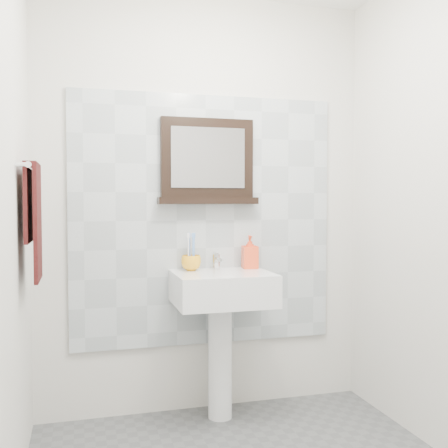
# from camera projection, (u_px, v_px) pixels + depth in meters

# --- Properties ---
(back_wall) EXTENTS (2.00, 0.01, 2.50)m
(back_wall) POSITION_uv_depth(u_px,v_px,m) (205.00, 204.00, 3.17)
(back_wall) COLOR silver
(back_wall) RESTS_ON ground
(left_wall) EXTENTS (0.01, 2.20, 2.50)m
(left_wall) POSITION_uv_depth(u_px,v_px,m) (2.00, 205.00, 1.84)
(left_wall) COLOR silver
(left_wall) RESTS_ON ground
(splashback) EXTENTS (1.60, 0.02, 1.50)m
(splashback) POSITION_uv_depth(u_px,v_px,m) (205.00, 220.00, 3.16)
(splashback) COLOR #B0BABF
(splashback) RESTS_ON back_wall
(pedestal_sink) EXTENTS (0.55, 0.44, 0.96)m
(pedestal_sink) POSITION_uv_depth(u_px,v_px,m) (222.00, 304.00, 2.99)
(pedestal_sink) COLOR white
(pedestal_sink) RESTS_ON ground
(toothbrush_cup) EXTENTS (0.12, 0.12, 0.09)m
(toothbrush_cup) POSITION_uv_depth(u_px,v_px,m) (191.00, 263.00, 3.05)
(toothbrush_cup) COLOR #FFAE1E
(toothbrush_cup) RESTS_ON pedestal_sink
(toothbrushes) EXTENTS (0.05, 0.04, 0.21)m
(toothbrushes) POSITION_uv_depth(u_px,v_px,m) (192.00, 250.00, 3.05)
(toothbrushes) COLOR white
(toothbrushes) RESTS_ON toothbrush_cup
(soap_dispenser) EXTENTS (0.10, 0.10, 0.20)m
(soap_dispenser) POSITION_uv_depth(u_px,v_px,m) (250.00, 252.00, 3.15)
(soap_dispenser) COLOR #FF231E
(soap_dispenser) RESTS_ON pedestal_sink
(framed_mirror) EXTENTS (0.60, 0.11, 0.51)m
(framed_mirror) POSITION_uv_depth(u_px,v_px,m) (207.00, 164.00, 3.12)
(framed_mirror) COLOR black
(framed_mirror) RESTS_ON back_wall
(towel_bar) EXTENTS (0.07, 0.40, 0.03)m
(towel_bar) POSITION_uv_depth(u_px,v_px,m) (31.00, 167.00, 2.43)
(towel_bar) COLOR silver
(towel_bar) RESTS_ON left_wall
(hand_towel) EXTENTS (0.06, 0.30, 0.55)m
(hand_towel) POSITION_uv_depth(u_px,v_px,m) (34.00, 212.00, 2.44)
(hand_towel) COLOR black
(hand_towel) RESTS_ON towel_bar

